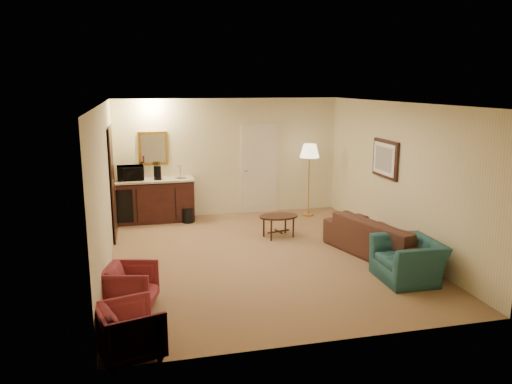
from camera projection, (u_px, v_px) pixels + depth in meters
ground at (261, 256)px, 8.58m from camera, size 6.00×6.00×0.00m
room_walls at (245, 152)px, 8.93m from camera, size 5.02×6.01×2.61m
wetbar_cabinet at (156, 200)px, 10.70m from camera, size 1.64×0.58×0.92m
sofa at (385, 232)px, 8.48m from camera, size 1.27×2.37×0.89m
teal_armchair at (409, 253)px, 7.47m from camera, size 0.64×0.97×0.84m
rose_chair_near at (131, 284)px, 6.56m from camera, size 0.72×0.75×0.64m
rose_chair_far at (130, 328)px, 5.36m from camera, size 0.75×0.78×0.66m
coffee_table at (279, 226)px, 9.63m from camera, size 0.85×0.67×0.43m
floor_lamp at (309, 180)px, 11.08m from camera, size 0.48×0.48×1.63m
waste_bin at (188, 215)px, 10.66m from camera, size 0.32×0.32×0.31m
microwave at (130, 171)px, 10.48m from camera, size 0.56×0.33×0.37m
coffee_maker at (158, 173)px, 10.53m from camera, size 0.18×0.18×0.30m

